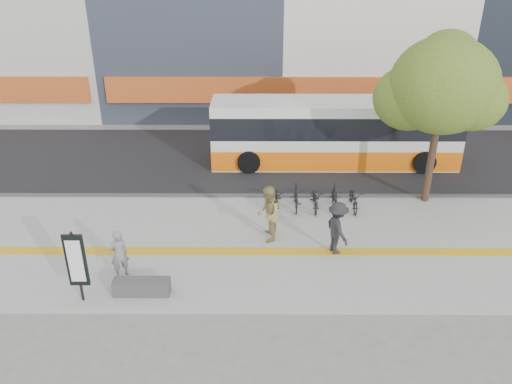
{
  "coord_description": "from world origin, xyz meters",
  "views": [
    {
      "loc": [
        0.71,
        -12.88,
        9.07
      ],
      "look_at": [
        0.64,
        2.0,
        1.74
      ],
      "focal_mm": 35.49,
      "sensor_mm": 36.0,
      "label": 1
    }
  ],
  "objects_px": {
    "pedestrian_dark": "(337,228)",
    "signboard": "(76,262)",
    "seated_woman": "(119,254)",
    "bench": "(142,287)",
    "street_tree": "(441,87)",
    "bus": "(334,134)",
    "pedestrian_tan": "(268,214)"
  },
  "relations": [
    {
      "from": "signboard",
      "to": "pedestrian_dark",
      "type": "bearing_deg",
      "value": 18.63
    },
    {
      "from": "pedestrian_tan",
      "to": "pedestrian_dark",
      "type": "relative_size",
      "value": 1.09
    },
    {
      "from": "pedestrian_tan",
      "to": "pedestrian_dark",
      "type": "height_order",
      "value": "pedestrian_tan"
    },
    {
      "from": "bus",
      "to": "street_tree",
      "type": "bearing_deg",
      "value": -50.02
    },
    {
      "from": "signboard",
      "to": "pedestrian_dark",
      "type": "distance_m",
      "value": 7.84
    },
    {
      "from": "bench",
      "to": "bus",
      "type": "relative_size",
      "value": 0.15
    },
    {
      "from": "signboard",
      "to": "seated_woman",
      "type": "relative_size",
      "value": 1.43
    },
    {
      "from": "pedestrian_tan",
      "to": "pedestrian_dark",
      "type": "bearing_deg",
      "value": 71.07
    },
    {
      "from": "bench",
      "to": "signboard",
      "type": "distance_m",
      "value": 1.94
    },
    {
      "from": "street_tree",
      "to": "bus",
      "type": "height_order",
      "value": "street_tree"
    },
    {
      "from": "seated_woman",
      "to": "pedestrian_dark",
      "type": "height_order",
      "value": "pedestrian_dark"
    },
    {
      "from": "bench",
      "to": "bus",
      "type": "bearing_deg",
      "value": 55.38
    },
    {
      "from": "bench",
      "to": "pedestrian_dark",
      "type": "xyz_separation_m",
      "value": [
        5.82,
        2.2,
        0.66
      ]
    },
    {
      "from": "bus",
      "to": "seated_woman",
      "type": "height_order",
      "value": "bus"
    },
    {
      "from": "bus",
      "to": "pedestrian_tan",
      "type": "xyz_separation_m",
      "value": [
        -3.06,
        -6.74,
        -0.37
      ]
    },
    {
      "from": "pedestrian_dark",
      "to": "signboard",
      "type": "bearing_deg",
      "value": 89.03
    },
    {
      "from": "street_tree",
      "to": "pedestrian_dark",
      "type": "bearing_deg",
      "value": -135.98
    },
    {
      "from": "street_tree",
      "to": "seated_woman",
      "type": "bearing_deg",
      "value": -154.0
    },
    {
      "from": "signboard",
      "to": "street_tree",
      "type": "relative_size",
      "value": 0.35
    },
    {
      "from": "signboard",
      "to": "bus",
      "type": "relative_size",
      "value": 0.2
    },
    {
      "from": "bench",
      "to": "street_tree",
      "type": "distance_m",
      "value": 12.23
    },
    {
      "from": "signboard",
      "to": "bus",
      "type": "bearing_deg",
      "value": 50.34
    },
    {
      "from": "signboard",
      "to": "bus",
      "type": "xyz_separation_m",
      "value": [
        8.3,
        10.01,
        0.05
      ]
    },
    {
      "from": "seated_woman",
      "to": "pedestrian_dark",
      "type": "bearing_deg",
      "value": 158.01
    },
    {
      "from": "pedestrian_tan",
      "to": "bench",
      "type": "bearing_deg",
      "value": -50.4
    },
    {
      "from": "bus",
      "to": "pedestrian_dark",
      "type": "relative_size",
      "value": 6.13
    },
    {
      "from": "bench",
      "to": "pedestrian_dark",
      "type": "bearing_deg",
      "value": 20.67
    },
    {
      "from": "bench",
      "to": "signboard",
      "type": "height_order",
      "value": "signboard"
    },
    {
      "from": "signboard",
      "to": "pedestrian_dark",
      "type": "relative_size",
      "value": 1.24
    },
    {
      "from": "bench",
      "to": "seated_woman",
      "type": "relative_size",
      "value": 1.04
    },
    {
      "from": "seated_woman",
      "to": "street_tree",
      "type": "bearing_deg",
      "value": 172.61
    },
    {
      "from": "seated_woman",
      "to": "pedestrian_dark",
      "type": "xyz_separation_m",
      "value": [
        6.62,
        1.34,
        0.11
      ]
    }
  ]
}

